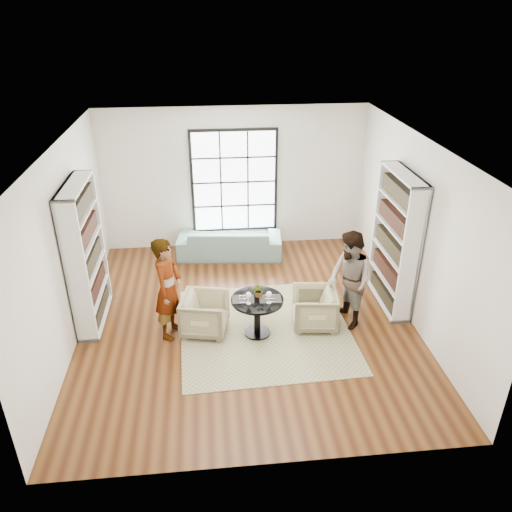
{
  "coord_description": "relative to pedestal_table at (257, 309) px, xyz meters",
  "views": [
    {
      "loc": [
        -0.58,
        -7.04,
        4.84
      ],
      "look_at": [
        0.19,
        0.4,
        0.99
      ],
      "focal_mm": 35.0,
      "sensor_mm": 36.0,
      "label": 1
    }
  ],
  "objects": [
    {
      "name": "cutlery_right",
      "position": [
        0.2,
        -0.02,
        0.19
      ],
      "size": [
        0.15,
        0.23,
        0.01
      ],
      "primitive_type": null,
      "rotation": [
        0.0,
        0.0,
        -0.05
      ],
      "color": "silver",
      "rests_on": "placemat_right"
    },
    {
      "name": "placemat_right",
      "position": [
        0.2,
        -0.02,
        0.18
      ],
      "size": [
        0.35,
        0.28,
        0.01
      ],
      "primitive_type": "cube",
      "rotation": [
        0.0,
        0.0,
        -0.05
      ],
      "color": "black",
      "rests_on": "pedestal_table"
    },
    {
      "name": "wine_glass_right",
      "position": [
        0.17,
        -0.13,
        0.33
      ],
      "size": [
        0.09,
        0.09,
        0.2
      ],
      "color": "silver",
      "rests_on": "pedestal_table"
    },
    {
      "name": "flower_centerpiece",
      "position": [
        0.03,
        0.08,
        0.29
      ],
      "size": [
        0.22,
        0.2,
        0.22
      ],
      "primitive_type": "imported",
      "rotation": [
        0.0,
        0.0,
        -0.14
      ],
      "color": "gray",
      "rests_on": "pedestal_table"
    },
    {
      "name": "placemat_left",
      "position": [
        -0.22,
        0.01,
        0.18
      ],
      "size": [
        0.35,
        0.28,
        0.01
      ],
      "primitive_type": "cube",
      "rotation": [
        0.0,
        0.0,
        -0.05
      ],
      "color": "black",
      "rests_on": "pedestal_table"
    },
    {
      "name": "armchair_right",
      "position": [
        0.96,
        0.15,
        -0.16
      ],
      "size": [
        0.79,
        0.77,
        0.65
      ],
      "primitive_type": "imported",
      "rotation": [
        0.0,
        0.0,
        -1.69
      ],
      "color": "tan",
      "rests_on": "ground"
    },
    {
      "name": "pedestal_table",
      "position": [
        0.0,
        0.0,
        0.0
      ],
      "size": [
        0.83,
        0.83,
        0.66
      ],
      "rotation": [
        0.0,
        0.0,
        -0.05
      ],
      "color": "black",
      "rests_on": "ground"
    },
    {
      "name": "rug",
      "position": [
        0.14,
        0.1,
        -0.48
      ],
      "size": [
        2.85,
        2.85,
        0.01
      ],
      "primitive_type": "cube",
      "rotation": [
        0.0,
        0.0,
        0.04
      ],
      "color": "tan",
      "rests_on": "ground"
    },
    {
      "name": "ground",
      "position": [
        -0.13,
        0.43,
        -0.48
      ],
      "size": [
        6.0,
        6.0,
        0.0
      ],
      "primitive_type": "plane",
      "color": "brown"
    },
    {
      "name": "sofa",
      "position": [
        -0.28,
        2.88,
        -0.17
      ],
      "size": [
        2.23,
        1.06,
        0.63
      ],
      "primitive_type": "imported",
      "rotation": [
        0.0,
        0.0,
        3.04
      ],
      "color": "slate",
      "rests_on": "ground"
    },
    {
      "name": "cutlery_left",
      "position": [
        -0.22,
        0.01,
        0.19
      ],
      "size": [
        0.15,
        0.23,
        0.01
      ],
      "primitive_type": null,
      "rotation": [
        0.0,
        0.0,
        -0.05
      ],
      "color": "silver",
      "rests_on": "placemat_left"
    },
    {
      "name": "wine_glass_left",
      "position": [
        -0.15,
        -0.12,
        0.33
      ],
      "size": [
        0.09,
        0.09,
        0.2
      ],
      "color": "silver",
      "rests_on": "pedestal_table"
    },
    {
      "name": "room_shell",
      "position": [
        -0.13,
        0.97,
        0.77
      ],
      "size": [
        6.0,
        6.01,
        6.0
      ],
      "color": "silver",
      "rests_on": "ground"
    },
    {
      "name": "person_left",
      "position": [
        -1.38,
        0.16,
        0.36
      ],
      "size": [
        0.58,
        0.72,
        1.69
      ],
      "primitive_type": "imported",
      "rotation": [
        0.0,
        0.0,
        1.24
      ],
      "color": "gray",
      "rests_on": "ground"
    },
    {
      "name": "armchair_left",
      "position": [
        -0.83,
        0.16,
        -0.16
      ],
      "size": [
        0.85,
        0.84,
        0.66
      ],
      "primitive_type": "imported",
      "rotation": [
        0.0,
        0.0,
        1.36
      ],
      "color": "tan",
      "rests_on": "ground"
    },
    {
      "name": "person_right",
      "position": [
        1.51,
        0.15,
        0.34
      ],
      "size": [
        0.8,
        0.93,
        1.65
      ],
      "primitive_type": "imported",
      "rotation": [
        0.0,
        0.0,
        -1.32
      ],
      "color": "gray",
      "rests_on": "ground"
    }
  ]
}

